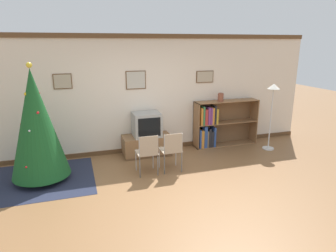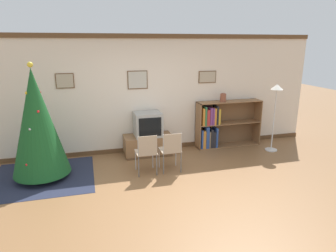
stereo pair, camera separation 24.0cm
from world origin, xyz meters
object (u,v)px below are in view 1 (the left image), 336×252
tv_console (147,145)px  vase (221,97)px  christmas_tree (36,124)px  folding_chair_right (172,149)px  standing_lamp (273,99)px  television (147,124)px  folding_chair_left (148,152)px  bookshelf (215,125)px

tv_console → vase: size_ratio=5.35×
christmas_tree → folding_chair_right: size_ratio=2.66×
standing_lamp → television: bearing=170.0°
christmas_tree → vase: bearing=10.7°
folding_chair_left → bookshelf: bookshelf is taller
christmas_tree → folding_chair_left: christmas_tree is taller
christmas_tree → folding_chair_left: 2.09m
folding_chair_right → bookshelf: 1.92m
tv_console → folding_chair_right: 1.12m
folding_chair_right → bookshelf: size_ratio=0.50×
television → standing_lamp: standing_lamp is taller
folding_chair_left → standing_lamp: standing_lamp is taller
christmas_tree → folding_chair_right: 2.55m
folding_chair_right → christmas_tree: bearing=171.3°
television → standing_lamp: (2.92, -0.51, 0.50)m
christmas_tree → folding_chair_right: christmas_tree is taller
christmas_tree → standing_lamp: 5.13m
vase → tv_console: bearing=-177.7°
folding_chair_left → bookshelf: size_ratio=0.50×
tv_console → bookshelf: size_ratio=0.68×
folding_chair_right → vase: 2.13m
television → vase: (1.87, 0.08, 0.51)m
tv_console → bookshelf: bookshelf is taller
vase → folding_chair_right: bearing=-144.9°
tv_console → folding_chair_right: (0.25, -1.07, 0.24)m
christmas_tree → folding_chair_right: bearing=-8.7°
tv_console → standing_lamp: 3.12m
tv_console → folding_chair_left: (-0.25, -1.07, 0.24)m
christmas_tree → folding_chair_left: bearing=-10.8°
vase → christmas_tree: bearing=-169.3°
tv_console → standing_lamp: standing_lamp is taller
christmas_tree → television: bearing=17.4°
television → vase: 1.94m
folding_chair_right → television: bearing=103.0°
christmas_tree → bookshelf: christmas_tree is taller
folding_chair_left → vase: size_ratio=3.99×
television → vase: size_ratio=2.97×
bookshelf → folding_chair_left: bearing=-149.7°
folding_chair_left → folding_chair_right: 0.49m
christmas_tree → bookshelf: (3.97, 0.80, -0.56)m
tv_console → television: bearing=-90.0°
vase → standing_lamp: bearing=-29.4°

